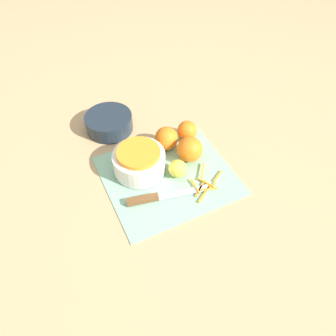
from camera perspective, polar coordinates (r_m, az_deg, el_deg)
The scene contains 10 objects.
ground_plane at distance 1.03m, azimuth 0.00°, elevation -1.34°, with size 4.00×4.00×0.00m, color tan.
cutting_board at distance 1.02m, azimuth 0.00°, elevation -1.23°, with size 0.39×0.35×0.01m.
bowl_speckled at distance 1.01m, azimuth -5.05°, elevation 1.26°, with size 0.16×0.16×0.08m.
bowl_dark at distance 1.18m, azimuth -10.23°, elevation 7.80°, with size 0.16×0.16×0.06m.
knife at distance 0.96m, azimuth -2.57°, elevation -5.18°, with size 0.25×0.07×0.02m.
orange_left at distance 1.04m, azimuth 3.80°, elevation 3.27°, with size 0.08×0.08×0.08m.
orange_right at distance 1.08m, azimuth -0.28°, elevation 5.19°, with size 0.08×0.08×0.08m.
orange_back at distance 1.12m, azimuth 3.36°, elevation 6.53°, with size 0.07×0.07×0.07m.
lemon at distance 1.00m, azimuth 1.67°, elevation -0.09°, with size 0.06×0.06×0.06m.
peel_pile at distance 1.00m, azimuth 6.48°, elevation -2.80°, with size 0.13×0.13×0.01m.
Camera 1 is at (-0.29, -0.60, 0.78)m, focal length 35.00 mm.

